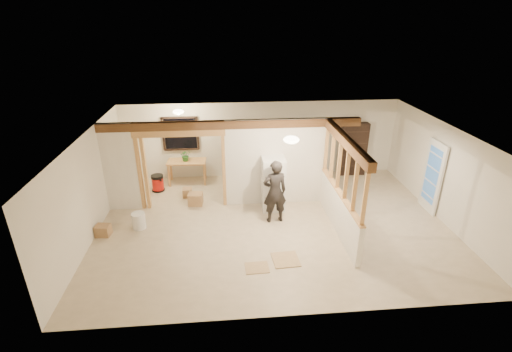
{
  "coord_description": "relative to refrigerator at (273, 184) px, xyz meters",
  "views": [
    {
      "loc": [
        -1.2,
        -8.35,
        5.13
      ],
      "look_at": [
        -0.42,
        0.4,
        1.21
      ],
      "focal_mm": 26.0,
      "sensor_mm": 36.0,
      "label": 1
    }
  ],
  "objects": [
    {
      "name": "ceiling_dome_main",
      "position": [
        0.2,
        -1.34,
        1.73
      ],
      "size": [
        0.36,
        0.36,
        0.16
      ],
      "primitive_type": "ellipsoid",
      "color": "#FFEABF",
      "rests_on": "ceiling"
    },
    {
      "name": "floor",
      "position": [
        -0.1,
        -0.84,
        -0.76
      ],
      "size": [
        9.0,
        6.5,
        0.01
      ],
      "primitive_type": "cube",
      "color": "beige",
      "rests_on": "ground"
    },
    {
      "name": "doorway_frame",
      "position": [
        -2.5,
        0.36,
        0.35
      ],
      "size": [
        2.46,
        0.14,
        2.2
      ],
      "primitive_type": "cube",
      "color": "tan",
      "rests_on": "floor"
    },
    {
      "name": "partition_left_stub",
      "position": [
        -4.15,
        0.36,
        0.5
      ],
      "size": [
        0.9,
        0.12,
        2.5
      ],
      "primitive_type": "cube",
      "color": "silver",
      "rests_on": "floor"
    },
    {
      "name": "french_door",
      "position": [
        4.32,
        -0.44,
        0.25
      ],
      "size": [
        0.12,
        0.86,
        2.0
      ],
      "primitive_type": "cube",
      "color": "white",
      "rests_on": "floor"
    },
    {
      "name": "floor_panel_far",
      "position": [
        -0.69,
        -2.65,
        -0.75
      ],
      "size": [
        0.53,
        0.43,
        0.02
      ],
      "primitive_type": "cube",
      "rotation": [
        0.0,
        0.0,
        0.04
      ],
      "color": "tan",
      "rests_on": "floor"
    },
    {
      "name": "wall_left",
      "position": [
        -4.6,
        -0.84,
        0.5
      ],
      "size": [
        0.01,
        6.5,
        2.5
      ],
      "primitive_type": "cube",
      "color": "silver",
      "rests_on": "floor"
    },
    {
      "name": "potted_plant",
      "position": [
        -2.55,
        1.94,
        0.2
      ],
      "size": [
        0.39,
        0.35,
        0.37
      ],
      "primitive_type": "imported",
      "rotation": [
        0.0,
        0.0,
        0.21
      ],
      "color": "#2B5523",
      "rests_on": "work_table"
    },
    {
      "name": "floor_panel_near",
      "position": [
        -0.02,
        -2.42,
        -0.74
      ],
      "size": [
        0.62,
        0.62,
        0.02
      ],
      "primitive_type": "cube",
      "rotation": [
        0.0,
        0.0,
        0.07
      ],
      "color": "tan",
      "rests_on": "floor"
    },
    {
      "name": "box_util_a",
      "position": [
        -2.2,
        0.42,
        -0.58
      ],
      "size": [
        0.43,
        0.38,
        0.34
      ],
      "primitive_type": "cube",
      "rotation": [
        0.0,
        0.0,
        -0.09
      ],
      "color": "#A2794E",
      "rests_on": "floor"
    },
    {
      "name": "header_beam_right",
      "position": [
        1.5,
        -1.24,
        1.63
      ],
      "size": [
        0.18,
        3.3,
        0.22
      ],
      "primitive_type": "cube",
      "color": "brown",
      "rests_on": "ceiling"
    },
    {
      "name": "hanging_bulb",
      "position": [
        -2.1,
        0.76,
        1.43
      ],
      "size": [
        0.07,
        0.07,
        0.07
      ],
      "primitive_type": "ellipsoid",
      "color": "#FFD88C",
      "rests_on": "ceiling"
    },
    {
      "name": "wall_right",
      "position": [
        4.4,
        -0.84,
        0.5
      ],
      "size": [
        0.01,
        6.5,
        2.5
      ],
      "primitive_type": "cube",
      "color": "silver",
      "rests_on": "floor"
    },
    {
      "name": "bucket",
      "position": [
        -3.57,
        -0.75,
        -0.54
      ],
      "size": [
        0.42,
        0.42,
        0.43
      ],
      "primitive_type": "cylinder",
      "rotation": [
        0.0,
        0.0,
        0.26
      ],
      "color": "white",
      "rests_on": "floor"
    },
    {
      "name": "bookshelf",
      "position": [
        2.98,
        2.19,
        0.14
      ],
      "size": [
        0.9,
        0.3,
        1.79
      ],
      "primitive_type": "cube",
      "color": "black",
      "rests_on": "floor"
    },
    {
      "name": "refrigerator",
      "position": [
        0.0,
        0.0,
        0.0
      ],
      "size": [
        0.62,
        0.6,
        1.51
      ],
      "primitive_type": "cube",
      "color": "white",
      "rests_on": "floor"
    },
    {
      "name": "header_beam_back",
      "position": [
        -1.1,
        0.36,
        1.63
      ],
      "size": [
        7.0,
        0.18,
        0.22
      ],
      "primitive_type": "cube",
      "color": "brown",
      "rests_on": "ceiling"
    },
    {
      "name": "woman",
      "position": [
        -0.05,
        -0.69,
        0.11
      ],
      "size": [
        0.68,
        0.5,
        1.73
      ],
      "primitive_type": "imported",
      "rotation": [
        0.0,
        0.0,
        3.29
      ],
      "color": "black",
      "rests_on": "floor"
    },
    {
      "name": "box_util_b",
      "position": [
        -2.48,
        0.95,
        -0.62
      ],
      "size": [
        0.29,
        0.29,
        0.26
      ],
      "primitive_type": "cube",
      "rotation": [
        0.0,
        0.0,
        0.05
      ],
      "color": "#A2794E",
      "rests_on": "floor"
    },
    {
      "name": "window_back",
      "position": [
        -2.7,
        2.33,
        0.8
      ],
      "size": [
        1.12,
        0.1,
        1.1
      ],
      "primitive_type": "cube",
      "color": "black",
      "rests_on": "wall_back"
    },
    {
      "name": "box_front",
      "position": [
        -4.4,
        -1.02,
        -0.62
      ],
      "size": [
        0.38,
        0.32,
        0.28
      ],
      "primitive_type": "cube",
      "rotation": [
        0.0,
        0.0,
        -0.13
      ],
      "color": "#A2794E",
      "rests_on": "floor"
    },
    {
      "name": "shop_vac",
      "position": [
        -3.41,
        1.44,
        -0.49
      ],
      "size": [
        0.44,
        0.44,
        0.53
      ],
      "primitive_type": "cylinder",
      "rotation": [
        0.0,
        0.0,
        0.09
      ],
      "color": "#B7140D",
      "rests_on": "floor"
    },
    {
      "name": "pony_wall",
      "position": [
        1.5,
        -1.24,
        -0.25
      ],
      "size": [
        0.12,
        3.2,
        1.0
      ],
      "primitive_type": "cube",
      "color": "silver",
      "rests_on": "floor"
    },
    {
      "name": "stud_partition",
      "position": [
        1.5,
        -1.24,
        0.91
      ],
      "size": [
        0.14,
        3.2,
        1.32
      ],
      "primitive_type": "cube",
      "color": "tan",
      "rests_on": "pony_wall"
    },
    {
      "name": "work_table",
      "position": [
        -2.54,
        1.96,
        -0.37
      ],
      "size": [
        1.24,
        0.66,
        0.76
      ],
      "primitive_type": "cube",
      "rotation": [
        0.0,
        0.0,
        -0.04
      ],
      "color": "tan",
      "rests_on": "floor"
    },
    {
      "name": "wall_front",
      "position": [
        -0.1,
        -4.09,
        0.5
      ],
      "size": [
        9.0,
        0.01,
        2.5
      ],
      "primitive_type": "cube",
      "color": "silver",
      "rests_on": "floor"
    },
    {
      "name": "ceiling",
      "position": [
        -0.1,
        -0.84,
        1.75
      ],
      "size": [
        9.0,
        6.5,
        0.01
      ],
      "primitive_type": "cube",
      "color": "white"
    },
    {
      "name": "ceiling_dome_util",
      "position": [
        -2.6,
        1.46,
        1.73
      ],
      "size": [
        0.32,
        0.32,
        0.14
      ],
      "primitive_type": "ellipsoid",
      "color": "#FFEABF",
      "rests_on": "ceiling"
    },
    {
      "name": "partition_center",
      "position": [
        0.1,
        0.36,
        0.5
      ],
      "size": [
        2.8,
        0.12,
        2.5
      ],
      "primitive_type": "cube",
      "color": "silver",
      "rests_on": "floor"
    },
    {
      "name": "wall_back",
      "position": [
        -0.1,
        2.41,
        0.5
      ],
      "size": [
        9.0,
        0.01,
        2.5
      ],
      "primitive_type": "cube",
      "color": "silver",
      "rests_on": "floor"
    }
  ]
}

